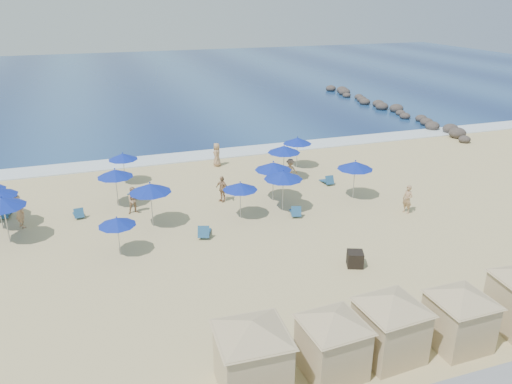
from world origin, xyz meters
TOP-DOWN VIEW (x-y plane):
  - ground at (0.00, 0.00)m, footprint 160.00×160.00m
  - ocean at (0.00, 55.00)m, footprint 160.00×80.00m
  - surf_line at (0.00, 15.50)m, footprint 160.00×2.50m
  - rock_jetty at (24.01, 24.90)m, footprint 2.56×26.66m
  - trash_bin at (4.21, -3.44)m, footprint 0.93×0.93m
  - cabana_0 at (-2.73, -9.24)m, footprint 4.52×4.52m
  - cabana_1 at (-0.01, -9.35)m, footprint 4.08×4.08m
  - cabana_2 at (2.23, -9.25)m, footprint 4.28×4.28m
  - cabana_3 at (4.87, -9.54)m, footprint 4.08×4.08m
  - umbrella_1 at (-11.20, 4.32)m, footprint 2.24×2.24m
  - umbrella_3 at (-5.99, 1.15)m, footprint 1.79×1.79m
  - umbrella_4 at (-4.86, 11.12)m, footprint 1.91×1.91m
  - umbrella_5 at (-4.03, 3.91)m, footprint 2.25×2.25m
  - umbrella_6 at (0.78, 3.38)m, footprint 1.94×1.94m
  - umbrella_7 at (3.42, 5.23)m, footprint 2.23×2.23m
  - umbrella_8 at (3.40, 3.56)m, footprint 2.23×2.23m
  - umbrella_9 at (7.26, 10.51)m, footprint 2.05×2.05m
  - umbrella_10 at (5.39, 8.41)m, footprint 2.19×2.19m
  - umbrella_11 at (8.22, 3.94)m, footprint 2.18×2.18m
  - umbrella_12 at (-5.60, 7.38)m, footprint 2.09×2.09m
  - beach_chair_0 at (-11.83, 7.72)m, footprint 0.68×1.37m
  - beach_chair_1 at (-7.86, 6.45)m, footprint 0.66×1.22m
  - beach_chair_2 at (-4.45, 8.50)m, footprint 0.91×1.22m
  - beach_chair_3 at (-1.68, 1.80)m, footprint 0.99×1.44m
  - beach_chair_4 at (3.84, 2.69)m, footprint 0.89×1.35m
  - beach_chair_5 at (7.86, 6.72)m, footprint 0.56×1.24m
  - beachgoer_0 at (-10.76, 6.07)m, footprint 0.75×0.82m
  - beachgoer_1 at (-4.78, 6.00)m, footprint 0.83×0.68m
  - beachgoer_2 at (0.45, 6.09)m, footprint 0.83×1.01m
  - beachgoer_3 at (5.69, 7.98)m, footprint 1.18×1.05m
  - beachgoer_4 at (1.87, 12.73)m, footprint 0.84×1.00m
  - beachgoer_5 at (10.05, 1.00)m, footprint 0.56×0.70m

SIDE VIEW (x-z plane):
  - ground at x=0.00m, z-range 0.00..0.00m
  - ocean at x=0.00m, z-range 0.00..0.06m
  - surf_line at x=0.00m, z-range 0.00..0.08m
  - beach_chair_2 at x=-4.45m, z-range -0.09..0.52m
  - beach_chair_1 at x=-7.86m, z-range -0.10..0.54m
  - beach_chair_5 at x=7.86m, z-range -0.10..0.57m
  - beach_chair_4 at x=3.84m, z-range -0.11..0.58m
  - beach_chair_3 at x=-1.68m, z-range -0.11..0.62m
  - beach_chair_0 at x=-11.83m, z-range -0.11..0.62m
  - trash_bin at x=4.21m, z-range 0.00..0.72m
  - rock_jetty at x=24.01m, z-range -0.12..0.84m
  - beachgoer_1 at x=-4.78m, z-range 0.00..1.58m
  - beachgoer_3 at x=5.69m, z-range 0.00..1.59m
  - beachgoer_2 at x=0.45m, z-range 0.00..1.61m
  - beachgoer_5 at x=10.05m, z-range 0.00..1.67m
  - beachgoer_4 at x=1.87m, z-range 0.00..1.73m
  - beachgoer_0 at x=-10.76m, z-range 0.00..1.87m
  - cabana_3 at x=4.87m, z-range 0.19..2.75m
  - cabana_1 at x=-0.01m, z-range 0.19..2.75m
  - cabana_2 at x=2.23m, z-range 0.20..2.88m
  - cabana_0 at x=-2.73m, z-range 0.21..3.05m
  - umbrella_3 at x=-5.99m, z-range 0.75..2.78m
  - umbrella_4 at x=-4.86m, z-range 0.80..2.97m
  - umbrella_6 at x=0.78m, z-range 0.81..3.01m
  - umbrella_9 at x=7.26m, z-range 0.86..3.19m
  - umbrella_12 at x=-5.60m, z-range 0.87..3.25m
  - umbrella_11 at x=8.22m, z-range 0.91..3.38m
  - umbrella_10 at x=5.39m, z-range 0.92..3.41m
  - umbrella_8 at x=3.40m, z-range 0.93..3.46m
  - umbrella_7 at x=3.42m, z-range 0.93..3.47m
  - umbrella_1 at x=-11.20m, z-range 0.93..3.48m
  - umbrella_5 at x=-4.03m, z-range 0.94..3.49m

